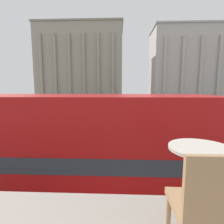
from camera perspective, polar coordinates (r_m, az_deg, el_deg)
double_decker_bus at (r=6.19m, az=-18.83°, el=-12.40°), size 10.27×2.67×4.21m
cafe_dining_table at (r=1.96m, az=26.77°, el=-15.65°), size 0.60×0.60×0.73m
cafe_chair_0 at (r=1.44m, az=28.47°, el=-25.54°), size 0.40×0.40×0.91m
plaza_building_left at (r=62.86m, az=-9.95°, el=14.95°), size 28.25×14.22×24.97m
plaza_building_right at (r=64.29m, az=24.73°, el=13.54°), size 26.65×13.17×23.47m
traffic_light_near at (r=13.02m, az=19.21°, el=-0.77°), size 0.42×0.24×3.99m
traffic_light_mid at (r=21.94m, az=16.64°, el=1.45°), size 0.42×0.24×3.26m
traffic_light_far at (r=29.14m, az=17.14°, el=3.22°), size 0.42×0.24×3.53m
car_maroon at (r=30.58m, az=5.01°, el=0.68°), size 4.20×1.93×1.35m
pedestrian_blue at (r=22.06m, az=1.47°, el=-1.39°), size 0.32×0.32×1.63m
pedestrian_yellow at (r=15.34m, az=-19.74°, el=-5.67°), size 0.32×0.32×1.72m
pedestrian_black at (r=19.24m, az=28.55°, el=-3.40°), size 0.32×0.32×1.78m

